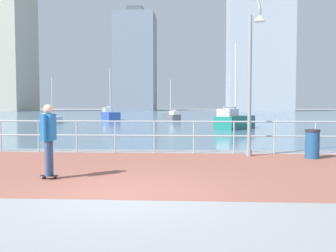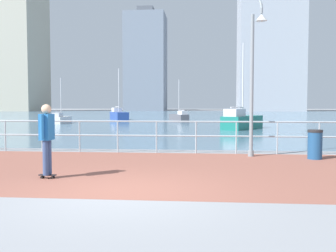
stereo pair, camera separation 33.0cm
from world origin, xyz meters
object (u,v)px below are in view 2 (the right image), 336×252
Objects in this scene: sailboat_white at (242,121)px; sailboat_ivory at (179,117)px; sailboat_blue at (61,119)px; lamppost at (254,68)px; trash_bin at (315,144)px; sailboat_yellow at (119,115)px; skateboarder at (47,134)px.

sailboat_white is 1.36× the size of sailboat_ivory.
sailboat_ivory is at bearing 34.49° from sailboat_blue.
trash_bin is at bearing -9.37° from lamppost.
sailboat_yellow is at bearing 168.11° from sailboat_ivory.
sailboat_yellow is (-5.74, 33.47, -0.49)m from skateboarder.
lamppost is at bearing -55.18° from sailboat_blue.
sailboat_white reaches higher than lamppost.
lamppost is 3.03× the size of skateboarder.
lamppost is 31.48m from sailboat_yellow.
lamppost is 25.45m from sailboat_blue.
trash_bin is at bearing -66.57° from sailboat_yellow.
trash_bin is 26.67m from sailboat_blue.
lamppost reaches higher than trash_bin.
sailboat_blue is at bearing 157.50° from sailboat_white.
sailboat_blue is at bearing -145.51° from sailboat_ivory.
lamppost is at bearing -81.73° from sailboat_ivory.
sailboat_blue is 0.69× the size of sailboat_white.
sailboat_white is (-0.74, 14.64, 0.11)m from trash_bin.
sailboat_yellow is at bearing 110.53° from lamppost.
sailboat_white is at bearing 85.54° from lamppost.
lamppost is at bearing -69.47° from sailboat_yellow.
trash_bin is 28.86m from sailboat_ivory.
sailboat_white reaches higher than sailboat_ivory.
sailboat_blue reaches higher than skateboarder.
skateboarder is 0.39× the size of sailboat_ivory.
lamppost reaches higher than skateboarder.
lamppost is 28.34m from sailboat_ivory.
sailboat_blue is 0.72× the size of sailboat_yellow.
sailboat_ivory is (-4.06, 27.93, -2.47)m from lamppost.
sailboat_white is at bearing -51.16° from sailboat_yellow.
sailboat_white is (1.12, 14.34, -2.32)m from lamppost.
skateboarder is at bearing -109.14° from sailboat_white.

